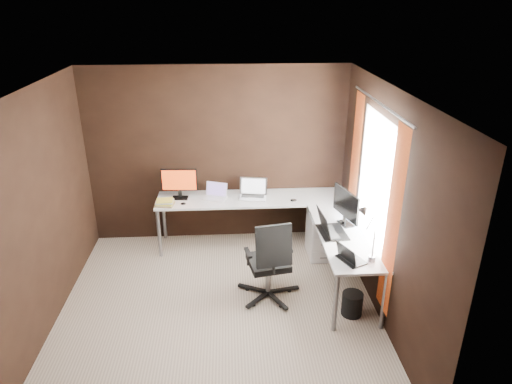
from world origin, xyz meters
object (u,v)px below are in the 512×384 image
laptop_silver (253,193)px  desk_lamp (367,228)px  book_stack (165,203)px  laptop_black_small (349,257)px  wastebasket (352,304)px  office_chair (269,275)px  monitor_right (346,205)px  laptop_white (215,195)px  monitor_left (179,182)px  drawer_pedestal (324,235)px  laptop_black_big (329,229)px

laptop_silver → desk_lamp: 2.04m
laptop_silver → book_stack: (-1.19, -0.21, -0.02)m
laptop_black_small → wastebasket: size_ratio=1.32×
book_stack → office_chair: bearing=-40.2°
monitor_right → laptop_white: monitor_right is taller
monitor_left → book_stack: size_ratio=1.83×
book_stack → wastebasket: 2.74m
monitor_right → laptop_silver: 1.42m
laptop_black_small → desk_lamp: 0.37m
office_chair → desk_lamp: bearing=-31.2°
monitor_right → laptop_white: 1.85m
drawer_pedestal → book_stack: bearing=175.3°
laptop_silver → book_stack: bearing=-160.5°
desk_lamp → laptop_black_big: bearing=89.6°
laptop_white → book_stack: size_ratio=1.34×
laptop_black_small → office_chair: 1.03m
laptop_white → book_stack: laptop_white is taller
monitor_right → wastebasket: (-0.06, -0.78, -0.85)m
laptop_silver → book_stack: size_ratio=1.57×
monitor_right → laptop_silver: size_ratio=1.28×
monitor_right → book_stack: (-2.27, 0.70, -0.22)m
laptop_silver → laptop_black_big: bearing=-43.4°
drawer_pedestal → laptop_white: size_ratio=1.66×
monitor_right → laptop_silver: monitor_right is taller
laptop_black_big → wastebasket: laptop_black_big is taller
laptop_black_big → desk_lamp: (0.26, -0.57, 0.31)m
drawer_pedestal → monitor_right: 0.88m
laptop_silver → monitor_right: bearing=-30.6°
laptop_white → office_chair: size_ratio=0.35×
monitor_right → desk_lamp: (0.02, -0.77, 0.11)m
drawer_pedestal → book_stack: size_ratio=2.23×
laptop_black_small → desk_lamp: size_ratio=0.61×
laptop_silver → laptop_black_big: (0.84, -1.11, 0.01)m
book_stack → monitor_left: bearing=50.6°
book_stack → wastebasket: size_ratio=0.99×
laptop_black_small → book_stack: laptop_black_small is taller
laptop_black_big → book_stack: size_ratio=1.68×
drawer_pedestal → wastebasket: drawer_pedestal is taller
drawer_pedestal → office_chair: size_ratio=0.58×
laptop_silver → wastebasket: (1.02, -1.69, -0.65)m
drawer_pedestal → monitor_right: size_ratio=1.11×
monitor_left → office_chair: size_ratio=0.47×
drawer_pedestal → monitor_right: bearing=-76.5°
laptop_white → laptop_silver: (0.52, 0.01, 0.01)m
drawer_pedestal → book_stack: book_stack is taller
laptop_silver → wastebasket: laptop_silver is taller
office_chair → book_stack: bearing=129.2°
laptop_white → drawer_pedestal: bearing=5.0°
drawer_pedestal → laptop_white: laptop_white is taller
laptop_white → laptop_black_small: 2.25m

